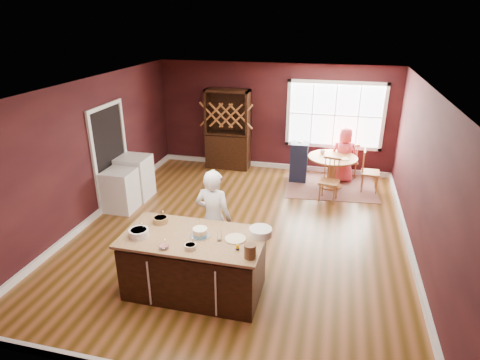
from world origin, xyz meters
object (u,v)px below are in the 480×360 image
Objects in this scene: kitchen_island at (194,265)px; chair_south at (329,180)px; dining_table at (332,166)px; dryer at (135,177)px; hutch at (228,130)px; chair_north at (348,160)px; toddler at (302,147)px; washer at (120,190)px; chair_east at (371,171)px; layer_cake at (200,232)px; high_chair at (299,161)px; baker at (214,219)px; seated_woman at (344,155)px.

kitchen_island is 2.07× the size of chair_south.
kitchen_island is 4.76m from dining_table.
hutch is at bearing 57.04° from dryer.
toddler is at bearing -8.86° from chair_north.
dryer is (0.00, 0.64, 0.04)m from washer.
dryer is at bearing 0.44° from chair_north.
hutch is (-3.56, 0.72, 0.54)m from chair_east.
dining_table is 3.92× the size of layer_cake.
high_chair is at bearing 28.37° from dryer.
hutch reaches higher than baker.
dryer is at bearing 109.11° from chair_east.
baker reaches higher than chair_north.
dryer is at bearing -150.34° from toddler.
chair_east is (2.57, 4.35, -0.48)m from layer_cake.
dining_table is 4.48m from dryer.
layer_cake is at bearing -101.41° from toddler.
high_chair reaches higher than chair_south.
dining_table is 0.53m from seated_woman.
chair_south is at bearing 11.14° from dryer.
kitchen_island is at bearing 62.88° from seated_woman.
kitchen_island is 5.27m from seated_woman.
toddler reaches higher than kitchen_island.
layer_cake reaches higher than dining_table.
chair_north is (0.37, 0.71, -0.08)m from dining_table.
toddler reaches higher than washer.
hutch is 2.39× the size of washer.
layer_cake is 4.82m from toddler.
toddler reaches higher than dining_table.
chair_east is at bearing 97.49° from chair_north.
high_chair is at bearing 164.02° from dining_table.
chair_east reaches higher than kitchen_island.
chair_north is at bearing 66.94° from kitchen_island.
layer_cake is 5.16m from hutch.
seated_woman reaches higher than toddler.
chair_south is at bearing 48.42° from chair_north.
kitchen_island is 2.02× the size of chair_east.
dining_table is 0.82m from high_chair.
hutch is at bearing 164.13° from high_chair.
dryer is (-4.44, -2.05, -0.20)m from seated_woman.
high_chair is (-0.76, 1.01, 0.02)m from chair_south.
washer is at bearing -145.98° from high_chair.
chair_north is 0.91× the size of high_chair.
chair_east reaches higher than dryer.
dining_table is 4.33× the size of toddler.
hutch is 2.80m from dryer.
dryer reaches higher than toddler.
seated_woman reaches higher than washer.
chair_south is 3.10m from hutch.
chair_south is at bearing -92.26° from dining_table.
chair_east reaches higher than dining_table.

